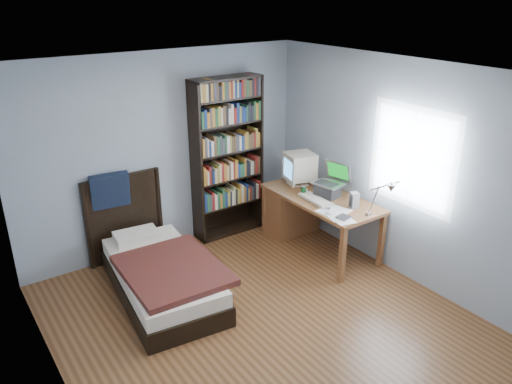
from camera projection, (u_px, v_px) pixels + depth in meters
room at (266, 210)px, 4.63m from camera, size 4.20×4.24×2.50m
desk at (298, 208)px, 6.70m from camera, size 0.75×1.60×0.73m
crt_monitor at (299, 167)px, 6.55m from camera, size 0.47×0.43×0.44m
laptop at (329, 187)px, 6.23m from camera, size 0.42×0.40×0.43m
desk_lamp at (388, 191)px, 5.28m from camera, size 0.21×0.46×0.55m
keyboard at (316, 200)px, 6.12m from camera, size 0.22×0.50×0.05m
speaker at (354, 200)px, 5.91m from camera, size 0.12×0.12×0.19m
soda_can at (303, 191)px, 6.29m from camera, size 0.06×0.06×0.11m
mouse at (304, 190)px, 6.42m from camera, size 0.07×0.11×0.04m
phone_silver at (325, 208)px, 5.90m from camera, size 0.11×0.12×0.02m
phone_grey at (328, 213)px, 5.77m from camera, size 0.05×0.09×0.02m
external_drive at (344, 218)px, 5.65m from camera, size 0.15×0.15×0.03m
bookshelf at (227, 158)px, 6.58m from camera, size 0.96×0.30×2.13m
bed at (158, 270)px, 5.53m from camera, size 1.11×2.04×1.16m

